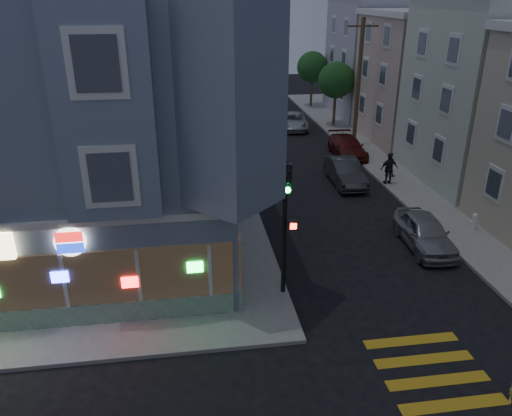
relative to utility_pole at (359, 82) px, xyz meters
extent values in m
plane|color=black|center=(-12.00, -24.00, -4.80)|extent=(120.00, 120.00, 0.00)
cube|color=gray|center=(11.00, -1.00, -4.72)|extent=(24.00, 42.00, 0.15)
cube|color=slate|center=(-18.00, -13.00, 0.85)|extent=(14.00, 14.00, 11.00)
cube|color=silver|center=(-18.00, -13.00, -0.80)|extent=(14.30, 14.30, 0.25)
cube|color=#196B33|center=(-18.00, -20.05, -4.25)|extent=(13.60, 0.12, 0.80)
cube|color=#382B1E|center=(-18.00, -20.05, -2.85)|extent=(13.60, 0.10, 2.00)
cylinder|color=white|center=(-16.40, -20.13, -1.40)|extent=(1.00, 0.12, 1.00)
cube|color=tan|center=(7.50, 1.00, -0.15)|extent=(12.00, 8.60, 9.00)
cube|color=#AAA2B2|center=(7.50, 10.00, 0.60)|extent=(12.00, 8.60, 10.50)
cylinder|color=#4C3826|center=(0.00, 0.00, -0.15)|extent=(0.30, 0.30, 9.00)
cube|color=#4C3826|center=(0.00, 0.00, 3.75)|extent=(2.20, 0.12, 0.12)
cylinder|color=#4C3826|center=(0.20, 6.00, -3.05)|extent=(0.24, 0.24, 3.20)
sphere|color=#1C4F1E|center=(0.20, 6.00, -0.85)|extent=(3.00, 3.00, 3.00)
cylinder|color=#4C3826|center=(0.20, 14.00, -3.05)|extent=(0.24, 0.24, 3.20)
sphere|color=#1C4F1E|center=(0.20, 14.00, -0.85)|extent=(3.00, 3.00, 3.00)
imported|color=#222227|center=(-0.14, -7.10, -3.90)|extent=(0.87, 0.77, 1.50)
imported|color=black|center=(-0.70, -8.38, -3.71)|extent=(1.13, 0.55, 1.86)
imported|color=#989B9F|center=(-2.11, -16.10, -4.05)|extent=(2.05, 4.49, 1.49)
imported|color=#35373A|center=(-3.15, -7.63, -4.04)|extent=(1.69, 4.61, 1.51)
imported|color=#5E1A15|center=(-1.30, -2.43, -4.10)|extent=(2.12, 4.88, 1.40)
imported|color=#ACB3B7|center=(-3.36, 5.78, -4.14)|extent=(2.76, 4.96, 1.31)
cylinder|color=black|center=(-9.20, -19.00, -2.02)|extent=(0.17, 0.17, 5.25)
cube|color=black|center=(-9.20, -19.23, 0.03)|extent=(0.38, 0.35, 1.10)
sphere|color=black|center=(-9.20, -19.40, 0.37)|extent=(0.21, 0.21, 0.21)
sphere|color=black|center=(-9.20, -19.40, 0.03)|extent=(0.21, 0.21, 0.21)
sphere|color=#19F23F|center=(-9.20, -19.40, -0.32)|extent=(0.21, 0.21, 0.21)
cube|color=black|center=(-8.94, -19.19, -1.76)|extent=(0.37, 0.26, 0.34)
cube|color=#FF2614|center=(-8.94, -19.30, -1.76)|extent=(0.23, 0.02, 0.23)
cylinder|color=white|center=(1.00, -14.94, -4.33)|extent=(0.25, 0.25, 0.63)
sphere|color=white|center=(1.00, -14.94, -3.96)|extent=(0.27, 0.27, 0.27)
cylinder|color=white|center=(1.00, -14.94, -4.28)|extent=(0.48, 0.13, 0.13)
camera|label=1|loc=(-12.59, -34.97, 5.91)|focal=35.00mm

